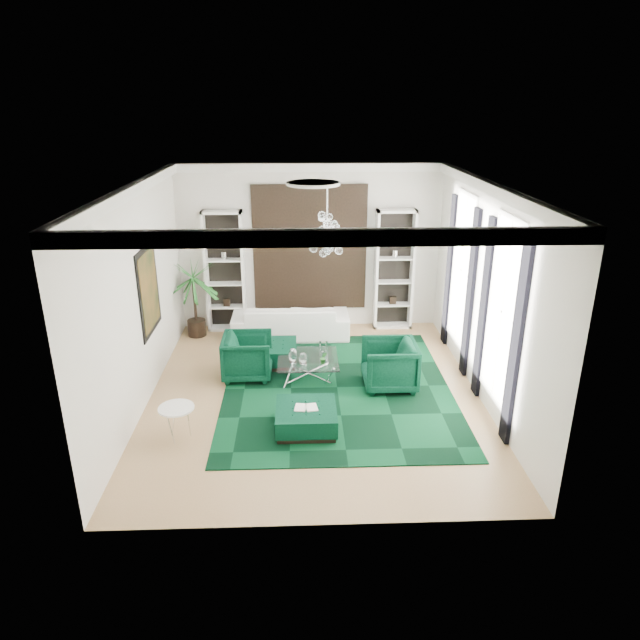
{
  "coord_description": "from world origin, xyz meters",
  "views": [
    {
      "loc": [
        -0.26,
        -9.33,
        5.04
      ],
      "look_at": [
        0.12,
        0.5,
        1.26
      ],
      "focal_mm": 32.0,
      "sensor_mm": 36.0,
      "label": 1
    }
  ],
  "objects_px": {
    "coffee_table": "(308,368)",
    "sofa": "(291,320)",
    "armchair_left": "(248,356)",
    "armchair_right": "(389,365)",
    "ottoman_side": "(273,354)",
    "side_table": "(178,423)",
    "palm": "(194,289)",
    "ottoman_front": "(306,419)"
  },
  "relations": [
    {
      "from": "ottoman_side",
      "to": "palm",
      "type": "relative_size",
      "value": 0.42
    },
    {
      "from": "sofa",
      "to": "side_table",
      "type": "xyz_separation_m",
      "value": [
        -1.75,
        -4.19,
        -0.11
      ]
    },
    {
      "from": "armchair_left",
      "to": "ottoman_side",
      "type": "relative_size",
      "value": 1.0
    },
    {
      "from": "sofa",
      "to": "armchair_left",
      "type": "distance_m",
      "value": 2.19
    },
    {
      "from": "armchair_left",
      "to": "armchair_right",
      "type": "height_order",
      "value": "armchair_right"
    },
    {
      "from": "side_table",
      "to": "ottoman_side",
      "type": "bearing_deg",
      "value": 62.72
    },
    {
      "from": "armchair_left",
      "to": "ottoman_front",
      "type": "bearing_deg",
      "value": -150.89
    },
    {
      "from": "armchair_right",
      "to": "sofa",
      "type": "bearing_deg",
      "value": -143.96
    },
    {
      "from": "ottoman_side",
      "to": "side_table",
      "type": "relative_size",
      "value": 1.67
    },
    {
      "from": "armchair_right",
      "to": "palm",
      "type": "bearing_deg",
      "value": -123.79
    },
    {
      "from": "coffee_table",
      "to": "ottoman_side",
      "type": "height_order",
      "value": "ottoman_side"
    },
    {
      "from": "side_table",
      "to": "sofa",
      "type": "bearing_deg",
      "value": 67.25
    },
    {
      "from": "sofa",
      "to": "coffee_table",
      "type": "distance_m",
      "value": 2.14
    },
    {
      "from": "armchair_right",
      "to": "side_table",
      "type": "bearing_deg",
      "value": -65.87
    },
    {
      "from": "sofa",
      "to": "side_table",
      "type": "height_order",
      "value": "sofa"
    },
    {
      "from": "armchair_right",
      "to": "ottoman_front",
      "type": "bearing_deg",
      "value": -47.65
    },
    {
      "from": "armchair_right",
      "to": "side_table",
      "type": "xyz_separation_m",
      "value": [
        -3.62,
        -1.62,
        -0.18
      ]
    },
    {
      "from": "coffee_table",
      "to": "sofa",
      "type": "bearing_deg",
      "value": 99.59
    },
    {
      "from": "sofa",
      "to": "ottoman_side",
      "type": "distance_m",
      "value": 1.5
    },
    {
      "from": "armchair_right",
      "to": "ottoman_front",
      "type": "height_order",
      "value": "armchair_right"
    },
    {
      "from": "sofa",
      "to": "coffee_table",
      "type": "height_order",
      "value": "sofa"
    },
    {
      "from": "sofa",
      "to": "palm",
      "type": "height_order",
      "value": "palm"
    },
    {
      "from": "armchair_left",
      "to": "armchair_right",
      "type": "relative_size",
      "value": 0.95
    },
    {
      "from": "sofa",
      "to": "coffee_table",
      "type": "xyz_separation_m",
      "value": [
        0.36,
        -2.11,
        -0.19
      ]
    },
    {
      "from": "side_table",
      "to": "ottoman_front",
      "type": "bearing_deg",
      "value": 5.14
    },
    {
      "from": "coffee_table",
      "to": "side_table",
      "type": "relative_size",
      "value": 2.05
    },
    {
      "from": "armchair_left",
      "to": "ottoman_front",
      "type": "xyz_separation_m",
      "value": [
        1.1,
        -1.97,
        -0.23
      ]
    },
    {
      "from": "ottoman_side",
      "to": "side_table",
      "type": "xyz_separation_m",
      "value": [
        -1.41,
        -2.74,
        0.06
      ]
    },
    {
      "from": "coffee_table",
      "to": "ottoman_front",
      "type": "xyz_separation_m",
      "value": [
        -0.07,
        -1.9,
        -0.0
      ]
    },
    {
      "from": "coffee_table",
      "to": "ottoman_side",
      "type": "bearing_deg",
      "value": 136.76
    },
    {
      "from": "armchair_left",
      "to": "side_table",
      "type": "xyz_separation_m",
      "value": [
        -0.94,
        -2.15,
        -0.16
      ]
    },
    {
      "from": "armchair_right",
      "to": "ottoman_side",
      "type": "xyz_separation_m",
      "value": [
        -2.21,
        1.12,
        -0.24
      ]
    },
    {
      "from": "armchair_right",
      "to": "ottoman_front",
      "type": "relative_size",
      "value": 1.01
    },
    {
      "from": "ottoman_side",
      "to": "palm",
      "type": "distance_m",
      "value": 2.57
    },
    {
      "from": "sofa",
      "to": "coffee_table",
      "type": "relative_size",
      "value": 2.27
    },
    {
      "from": "sofa",
      "to": "palm",
      "type": "bearing_deg",
      "value": -3.43
    },
    {
      "from": "side_table",
      "to": "palm",
      "type": "height_order",
      "value": "palm"
    },
    {
      "from": "sofa",
      "to": "ottoman_side",
      "type": "xyz_separation_m",
      "value": [
        -0.34,
        -1.45,
        -0.17
      ]
    },
    {
      "from": "sofa",
      "to": "armchair_right",
      "type": "relative_size",
      "value": 2.65
    },
    {
      "from": "sofa",
      "to": "armchair_right",
      "type": "bearing_deg",
      "value": 126.04
    },
    {
      "from": "sofa",
      "to": "armchair_left",
      "type": "bearing_deg",
      "value": 68.25
    },
    {
      "from": "ottoman_side",
      "to": "ottoman_front",
      "type": "distance_m",
      "value": 2.63
    }
  ]
}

